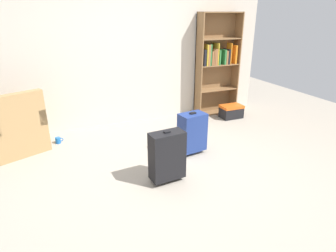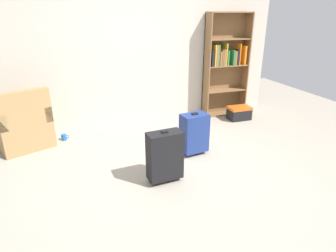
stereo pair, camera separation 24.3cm
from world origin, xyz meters
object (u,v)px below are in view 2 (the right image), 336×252
Objects in this scene: bookshelf at (225,63)px; suitcase_navy_blue at (194,133)px; mug at (64,137)px; suitcase_black at (165,156)px; armchair at (23,126)px; storage_box at (239,113)px.

suitcase_navy_blue is at bearing -130.52° from bookshelf.
mug is 0.19× the size of suitcase_black.
suitcase_black is (1.67, -1.59, 0.02)m from armchair.
armchair reaches higher than suitcase_navy_blue.
bookshelf is at bearing 47.29° from suitcase_black.
suitcase_navy_blue reaches higher than storage_box.
armchair is at bearing -175.01° from mug.
bookshelf is 3.60m from armchair.
storage_box is (0.14, -0.40, -0.86)m from bookshelf.
suitcase_navy_blue is 0.83m from suitcase_black.
armchair is 7.61× the size of mug.
mug is (0.54, 0.05, -0.27)m from armchair.
bookshelf is 2.01m from suitcase_navy_blue.
armchair is at bearing -173.46° from bookshelf.
mug is at bearing 148.19° from suitcase_navy_blue.
armchair is 2.51m from suitcase_navy_blue.
storage_box is 0.63× the size of suitcase_black.
armchair is 2.31m from suitcase_black.
mug is at bearing 179.11° from storage_box.
suitcase_black is at bearing -137.72° from suitcase_navy_blue.
storage_box is 1.73m from suitcase_navy_blue.
storage_box reaches higher than mug.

